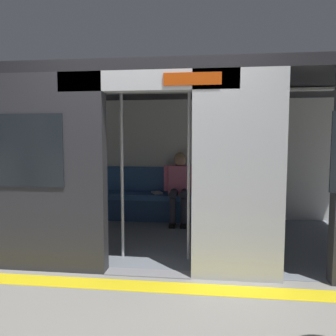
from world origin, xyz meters
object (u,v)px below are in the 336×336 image
train_car (160,135)px  person_seated (180,182)px  bench_seat (172,201)px  handbag (209,190)px  book (157,193)px  grab_pole_far (189,172)px  grab_pole_door (122,171)px

train_car → person_seated: bearing=-101.0°
bench_seat → handbag: size_ratio=9.30×
person_seated → book: bearing=-18.1°
person_seated → handbag: (-0.49, -0.11, -0.13)m
handbag → grab_pole_far: (0.24, 1.85, 0.50)m
bench_seat → person_seated: (-0.14, 0.05, 0.33)m
person_seated → grab_pole_door: bearing=73.0°
train_car → person_seated: size_ratio=5.40×
train_car → handbag: (-0.68, -1.11, -0.93)m
train_car → grab_pole_far: bearing=121.1°
handbag → grab_pole_door: grab_pole_door is taller
grab_pole_door → person_seated: bearing=-107.0°
train_car → person_seated: train_car is taller
grab_pole_far → train_car: bearing=-58.9°
bench_seat → person_seated: size_ratio=2.04×
book → grab_pole_far: grab_pole_far is taller
person_seated → grab_pole_door: grab_pole_door is taller
grab_pole_far → bench_seat: bearing=-77.6°
handbag → book: handbag is taller
person_seated → grab_pole_far: size_ratio=0.57×
book → grab_pole_door: 1.98m
person_seated → grab_pole_door: (0.53, 1.75, 0.36)m
bench_seat → grab_pole_far: (-0.39, 1.80, 0.69)m
bench_seat → book: (0.27, -0.08, 0.12)m
grab_pole_far → book: bearing=-70.5°
person_seated → train_car: bearing=79.0°
train_car → book: 1.53m
train_car → bench_seat: size_ratio=2.65×
book → train_car: bearing=75.5°
bench_seat → grab_pole_far: size_ratio=1.16×
train_car → book: (0.22, -1.14, -1.00)m
bench_seat → grab_pole_door: grab_pole_door is taller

